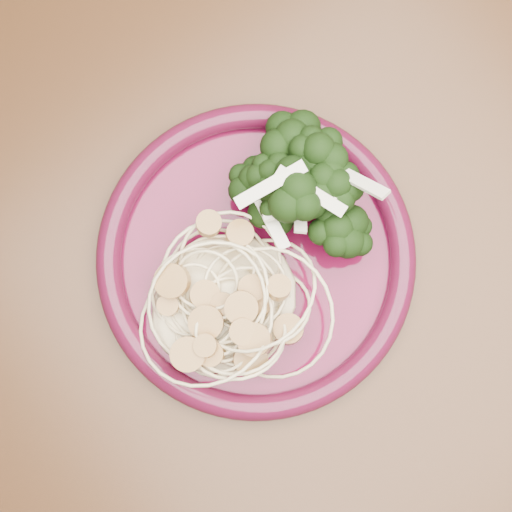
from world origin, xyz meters
name	(u,v)px	position (x,y,z in m)	size (l,w,h in m)	color
dining_table	(333,303)	(0.00, 0.00, 0.65)	(1.20, 0.80, 0.75)	#472814
dinner_plate	(256,258)	(-0.04, 0.06, 0.76)	(0.31, 0.31, 0.02)	#4E0822
spaghetti_pile	(224,302)	(-0.08, 0.05, 0.77)	(0.12, 0.10, 0.03)	beige
scallop_cluster	(222,298)	(-0.08, 0.05, 0.80)	(0.12, 0.12, 0.04)	#B3813E
broccoli_pile	(296,198)	(0.01, 0.08, 0.78)	(0.09, 0.15, 0.05)	black
onion_garnish	(298,188)	(0.01, 0.08, 0.81)	(0.06, 0.10, 0.05)	beige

